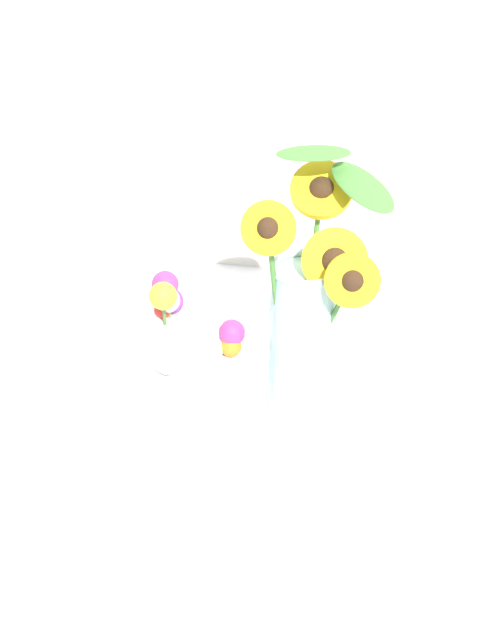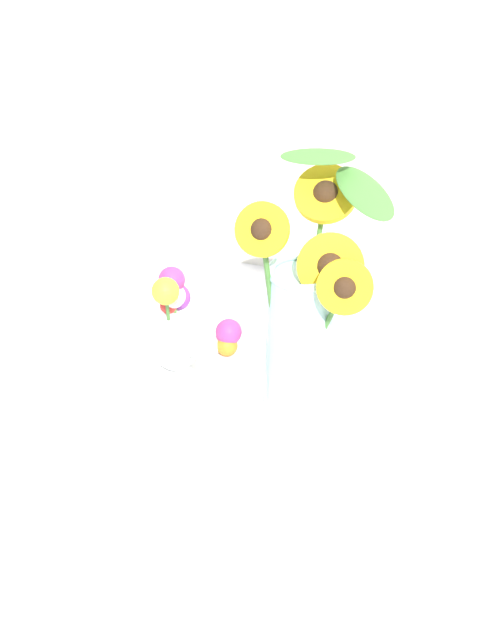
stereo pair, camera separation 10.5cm
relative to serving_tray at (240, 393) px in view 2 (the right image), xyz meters
name	(u,v)px [view 2 (the right image)]	position (x,y,z in m)	size (l,w,h in m)	color
ground_plane	(204,446)	(-0.02, -0.11, -0.01)	(6.00, 6.00, 0.00)	silver
serving_tray	(240,393)	(0.00, 0.00, 0.00)	(0.42, 0.42, 0.02)	white
mason_jar_sunflowers	(304,320)	(0.09, -0.01, 0.16)	(0.20, 0.17, 0.36)	#9ED1D6
vase_small_center	(225,368)	(-0.01, -0.04, 0.08)	(0.08, 0.06, 0.14)	white
vase_bulb_right	(174,323)	(-0.11, 0.03, 0.09)	(0.07, 0.10, 0.17)	white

